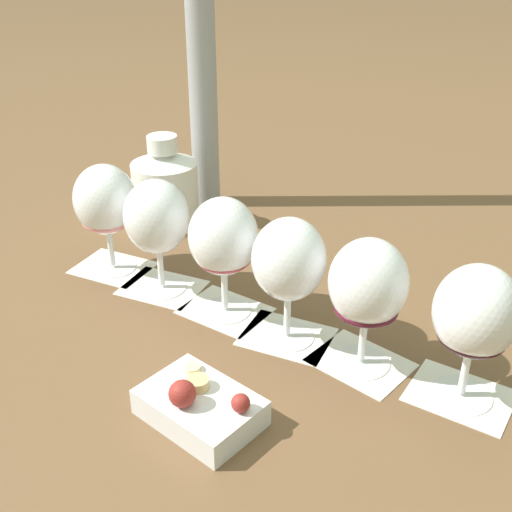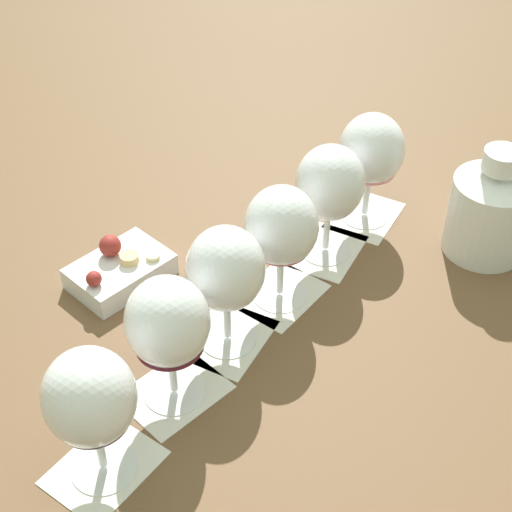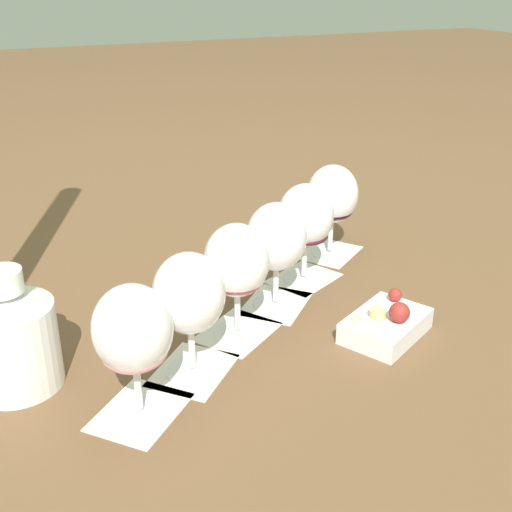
{
  "view_description": "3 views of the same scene",
  "coord_description": "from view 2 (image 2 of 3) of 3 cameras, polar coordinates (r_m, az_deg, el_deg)",
  "views": [
    {
      "loc": [
        0.7,
        -0.29,
        0.52
      ],
      "look_at": [
        0.0,
        -0.0,
        0.11
      ],
      "focal_mm": 45.0,
      "sensor_mm": 36.0,
      "label": 1
    },
    {
      "loc": [
        0.25,
        0.71,
        0.74
      ],
      "look_at": [
        0.0,
        -0.0,
        0.11
      ],
      "focal_mm": 55.0,
      "sensor_mm": 36.0,
      "label": 2
    },
    {
      "loc": [
        -0.38,
        -0.81,
        0.51
      ],
      "look_at": [
        0.0,
        -0.0,
        0.11
      ],
      "focal_mm": 45.0,
      "sensor_mm": 36.0,
      "label": 3
    }
  ],
  "objects": [
    {
      "name": "wine_glass_2",
      "position": [
        1.01,
        1.85,
        1.83
      ],
      "size": [
        0.1,
        0.1,
        0.18
      ],
      "color": "white",
      "rests_on": "tasting_card_2"
    },
    {
      "name": "wine_glass_0",
      "position": [
        1.17,
        8.37,
        7.33
      ],
      "size": [
        0.1,
        0.1,
        0.18
      ],
      "color": "white",
      "rests_on": "tasting_card_0"
    },
    {
      "name": "wine_glass_1",
      "position": [
        1.09,
        5.39,
        4.96
      ],
      "size": [
        0.1,
        0.1,
        0.18
      ],
      "color": "white",
      "rests_on": "tasting_card_1"
    },
    {
      "name": "tasting_card_4",
      "position": [
        0.97,
        -5.94,
        -9.81
      ],
      "size": [
        0.15,
        0.14,
        0.0
      ],
      "color": "silver",
      "rests_on": "ground_plane"
    },
    {
      "name": "tasting_card_3",
      "position": [
        1.03,
        -2.06,
        -6.01
      ],
      "size": [
        0.15,
        0.15,
        0.0
      ],
      "color": "silver",
      "rests_on": "ground_plane"
    },
    {
      "name": "ground_plane",
      "position": [
        1.05,
        0.06,
        -4.54
      ],
      "size": [
        8.0,
        8.0,
        0.0
      ],
      "primitive_type": "plane",
      "color": "brown"
    },
    {
      "name": "wine_glass_3",
      "position": [
        0.95,
        -2.21,
        -1.3
      ],
      "size": [
        0.1,
        0.1,
        0.18
      ],
      "color": "white",
      "rests_on": "tasting_card_3"
    },
    {
      "name": "snack_dish",
      "position": [
        1.11,
        -9.89,
        -0.99
      ],
      "size": [
        0.16,
        0.14,
        0.06
      ],
      "color": "silver",
      "rests_on": "ground_plane"
    },
    {
      "name": "tasting_card_0",
      "position": [
        1.23,
        7.88,
        2.95
      ],
      "size": [
        0.15,
        0.15,
        0.0
      ],
      "color": "silver",
      "rests_on": "ground_plane"
    },
    {
      "name": "tasting_card_5",
      "position": [
        0.92,
        -10.98,
        -14.85
      ],
      "size": [
        0.15,
        0.14,
        0.0
      ],
      "color": "silver",
      "rests_on": "ground_plane"
    },
    {
      "name": "tasting_card_1",
      "position": [
        1.16,
        5.05,
        0.43
      ],
      "size": [
        0.15,
        0.15,
        0.0
      ],
      "color": "silver",
      "rests_on": "ground_plane"
    },
    {
      "name": "ceramic_vase",
      "position": [
        1.17,
        16.71,
        3.34
      ],
      "size": [
        0.12,
        0.12,
        0.17
      ],
      "color": "white",
      "rests_on": "ground_plane"
    },
    {
      "name": "wine_glass_4",
      "position": [
        0.89,
        -6.43,
        -5.11
      ],
      "size": [
        0.1,
        0.1,
        0.18
      ],
      "color": "white",
      "rests_on": "tasting_card_4"
    },
    {
      "name": "tasting_card_2",
      "position": [
        1.08,
        1.73,
        -2.83
      ],
      "size": [
        0.15,
        0.14,
        0.0
      ],
      "color": "silver",
      "rests_on": "ground_plane"
    },
    {
      "name": "wine_glass_5",
      "position": [
        0.83,
        -11.95,
        -10.36
      ],
      "size": [
        0.1,
        0.1,
        0.18
      ],
      "color": "white",
      "rests_on": "tasting_card_5"
    }
  ]
}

